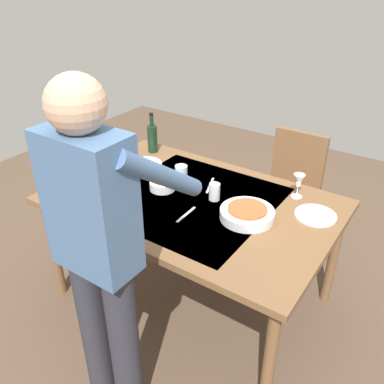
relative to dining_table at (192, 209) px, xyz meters
The scene contains 16 objects.
ground_plane 0.70m from the dining_table, ahead, with size 6.00×6.00×0.00m, color brown.
dining_table is the anchor object (origin of this frame).
chair_near 0.98m from the dining_table, 106.26° to the right, with size 0.40×0.40×0.91m.
person_server 0.85m from the dining_table, 95.82° to the left, with size 0.42×0.61×1.69m.
wine_bottle 0.77m from the dining_table, 33.15° to the right, with size 0.07×0.07×0.30m.
wine_glass_left 0.61m from the dining_table, 15.84° to the left, with size 0.07×0.07×0.15m.
wine_glass_right 0.65m from the dining_table, 143.17° to the right, with size 0.07×0.07×0.15m.
water_cup_near_left 0.27m from the dining_table, 39.20° to the right, with size 0.08×0.08×0.11m, color silver.
water_cup_near_right 0.18m from the dining_table, 145.89° to the right, with size 0.07×0.07×0.10m, color silver.
serving_bowl_pasta 0.38m from the dining_table, behind, with size 0.30×0.30×0.07m.
side_bowl_salad 0.43m from the dining_table, 37.90° to the left, with size 0.18×0.18×0.07m.
side_bowl_bread 0.24m from the dining_table, ahead, with size 0.16×0.16×0.07m.
dinner_plate_near 0.72m from the dining_table, 160.72° to the right, with size 0.23×0.23×0.01m, color silver.
dinner_plate_far 0.58m from the dining_table, 21.10° to the right, with size 0.23×0.23×0.01m, color silver.
table_knife 0.22m from the dining_table, 89.09° to the right, with size 0.01×0.20×0.01m, color silver.
table_fork 0.19m from the dining_table, 113.37° to the left, with size 0.01×0.18×0.01m, color silver.
Camera 1 is at (-1.18, 1.73, 2.01)m, focal length 38.28 mm.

